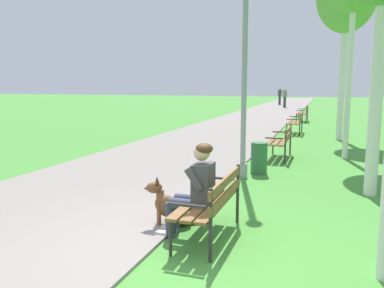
{
  "coord_description": "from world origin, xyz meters",
  "views": [
    {
      "loc": [
        1.67,
        -4.04,
        1.98
      ],
      "look_at": [
        -0.65,
        2.71,
        0.9
      ],
      "focal_mm": 37.35,
      "sensor_mm": 36.0,
      "label": 1
    }
  ],
  "objects": [
    {
      "name": "park_bench_furthest",
      "position": [
        0.4,
        17.71,
        0.51
      ],
      "size": [
        0.55,
        1.5,
        0.85
      ],
      "color": "brown",
      "rests_on": "ground"
    },
    {
      "name": "pedestrian_distant",
      "position": [
        -1.84,
        29.81,
        0.84
      ],
      "size": [
        0.32,
        0.22,
        1.65
      ],
      "color": "#383842",
      "rests_on": "ground"
    },
    {
      "name": "pedestrian_further_distant",
      "position": [
        -2.76,
        34.17,
        0.84
      ],
      "size": [
        0.32,
        0.22,
        1.65
      ],
      "color": "#383842",
      "rests_on": "ground"
    },
    {
      "name": "park_bench_far",
      "position": [
        0.46,
        12.29,
        0.51
      ],
      "size": [
        0.55,
        1.5,
        0.85
      ],
      "color": "brown",
      "rests_on": "ground"
    },
    {
      "name": "park_bench_near",
      "position": [
        0.31,
        0.71,
        0.51
      ],
      "size": [
        0.55,
        1.5,
        0.85
      ],
      "color": "brown",
      "rests_on": "ground"
    },
    {
      "name": "paved_path",
      "position": [
        -2.37,
        24.0,
        0.02
      ],
      "size": [
        4.27,
        60.0,
        0.04
      ],
      "primitive_type": "cube",
      "color": "gray",
      "rests_on": "ground"
    },
    {
      "name": "park_bench_mid",
      "position": [
        0.5,
        6.67,
        0.51
      ],
      "size": [
        0.55,
        1.5,
        0.85
      ],
      "color": "brown",
      "rests_on": "ground"
    },
    {
      "name": "litter_bin",
      "position": [
        0.25,
        4.65,
        0.35
      ],
      "size": [
        0.36,
        0.36,
        0.7
      ],
      "primitive_type": "cylinder",
      "color": "#2D6638",
      "rests_on": "ground"
    },
    {
      "name": "dog_brown",
      "position": [
        -0.35,
        0.95,
        0.26
      ],
      "size": [
        0.78,
        0.47,
        0.71
      ],
      "color": "brown",
      "rests_on": "ground"
    },
    {
      "name": "ground_plane",
      "position": [
        0.0,
        0.0,
        0.0
      ],
      "size": [
        120.0,
        120.0,
        0.0
      ],
      "primitive_type": "plane",
      "color": "#478E38"
    },
    {
      "name": "lamp_post_near",
      "position": [
        -0.02,
        4.18,
        2.39
      ],
      "size": [
        0.24,
        0.24,
        4.63
      ],
      "color": "gray",
      "rests_on": "ground"
    },
    {
      "name": "person_seated_on_near_bench",
      "position": [
        0.1,
        0.64,
        0.68
      ],
      "size": [
        0.74,
        0.49,
        1.25
      ],
      "color": "#33384C",
      "rests_on": "ground"
    }
  ]
}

